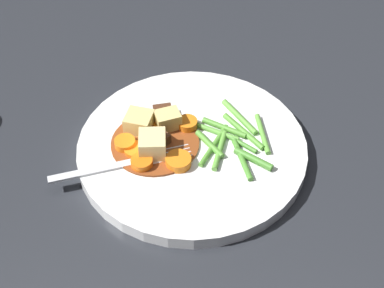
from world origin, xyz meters
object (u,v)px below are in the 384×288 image
Objects in this scene: carrot_slice_0 at (178,161)px; carrot_slice_5 at (152,123)px; carrot_slice_4 at (125,144)px; fork at (126,164)px; potato_chunk_0 at (139,123)px; meat_chunk_0 at (163,114)px; carrot_slice_2 at (142,163)px; potato_chunk_2 at (168,121)px; meat_chunk_1 at (160,139)px; carrot_slice_3 at (187,124)px; dinner_plate at (192,149)px; carrot_slice_1 at (135,150)px; potato_chunk_1 at (152,145)px.

carrot_slice_5 is at bearing -51.73° from carrot_slice_0.
carrot_slice_4 is 0.03m from fork.
meat_chunk_0 is (-0.03, -0.03, -0.01)m from potato_chunk_0.
meat_chunk_0 is (0.04, -0.08, 0.00)m from carrot_slice_0.
potato_chunk_2 reaches higher than carrot_slice_2.
carrot_slice_0 is 1.02× the size of potato_chunk_2.
meat_chunk_1 is at bearing -160.66° from carrot_slice_4.
carrot_slice_2 is 0.07m from potato_chunk_2.
carrot_slice_4 is (0.07, 0.05, 0.00)m from carrot_slice_3.
dinner_plate is at bearing -170.96° from meat_chunk_1.
carrot_slice_1 is 0.93× the size of carrot_slice_5.
carrot_slice_0 is 0.08m from meat_chunk_0.
meat_chunk_0 is at bearing -128.58° from carrot_slice_5.
potato_chunk_2 reaches higher than meat_chunk_1.
potato_chunk_2 is at bearing -100.37° from potato_chunk_1.
carrot_slice_1 is 0.02m from carrot_slice_2.
dinner_plate is 9.37× the size of potato_chunk_2.
carrot_slice_2 is at bearing 70.32° from potato_chunk_1.
carrot_slice_2 is at bearing 72.58° from meat_chunk_1.
carrot_slice_0 is 1.21× the size of carrot_slice_3.
carrot_slice_3 is at bearing -135.46° from carrot_slice_1.
potato_chunk_1 reaches higher than fork.
carrot_slice_0 is at bearing 91.25° from carrot_slice_3.
carrot_slice_0 is 0.04m from meat_chunk_1.
carrot_slice_5 is 0.02m from meat_chunk_0.
carrot_slice_4 is (0.08, 0.02, 0.02)m from dinner_plate.
dinner_plate is at bearing -105.23° from carrot_slice_0.
fork is (0.06, 0.08, -0.00)m from carrot_slice_3.
carrot_slice_0 reaches higher than carrot_slice_5.
meat_chunk_1 is at bearing -45.35° from carrot_slice_0.
carrot_slice_0 is 1.09× the size of carrot_slice_5.
carrot_slice_5 is (0.06, -0.02, 0.01)m from dinner_plate.
carrot_slice_5 is at bearing -59.49° from meat_chunk_1.
carrot_slice_3 is (-0.04, -0.08, 0.00)m from carrot_slice_2.
meat_chunk_1 is at bearing 97.03° from meat_chunk_0.
meat_chunk_0 reaches higher than carrot_slice_3.
meat_chunk_1 is (-0.00, -0.02, -0.01)m from potato_chunk_1.
meat_chunk_1 is at bearing -107.42° from carrot_slice_2.
potato_chunk_1 is (-0.03, 0.04, 0.00)m from potato_chunk_0.
meat_chunk_0 is at bearing -89.21° from potato_chunk_1.
carrot_slice_4 is at bearing -24.20° from carrot_slice_1.
carrot_slice_2 is at bearing 85.16° from meat_chunk_0.
carrot_slice_2 is 1.02× the size of carrot_slice_4.
carrot_slice_1 is 0.05m from carrot_slice_5.
potato_chunk_0 reaches higher than meat_chunk_0.
carrot_slice_4 reaches higher than carrot_slice_5.
potato_chunk_2 is at bearing 121.58° from meat_chunk_0.
carrot_slice_0 is 1.37× the size of meat_chunk_1.
fork is (0.03, 0.09, -0.01)m from meat_chunk_0.
potato_chunk_2 is 1.27× the size of meat_chunk_0.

